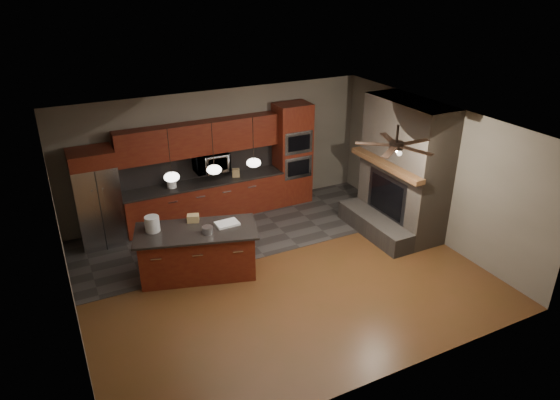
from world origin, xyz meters
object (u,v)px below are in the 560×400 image
counter_box (236,173)px  cardboard_box (193,218)px  oven_tower (292,154)px  paint_tray (227,224)px  paint_can (208,230)px  white_bucket (152,224)px  microwave (211,162)px  kitchen_island (198,252)px  counter_bucket (172,182)px  refrigerator (97,198)px

counter_box → cardboard_box: bearing=-111.6°
oven_tower → paint_tray: oven_tower is taller
paint_can → counter_box: (1.44, 2.25, 0.01)m
white_bucket → paint_can: size_ratio=1.44×
microwave → counter_box: size_ratio=4.08×
kitchen_island → paint_tray: (0.57, -0.06, 0.48)m
counter_box → paint_can: bearing=-102.3°
microwave → counter_box: microwave is taller
microwave → cardboard_box: microwave is taller
paint_tray → counter_bucket: counter_bucket is taller
white_bucket → counter_bucket: size_ratio=1.23×
refrigerator → oven_tower: bearing=1.0°
cardboard_box → counter_bucket: bearing=107.7°
paint_can → oven_tower: bearing=38.4°
oven_tower → counter_bucket: size_ratio=10.57×
microwave → oven_tower: bearing=-1.7°
paint_can → cardboard_box: 0.55m
paint_can → kitchen_island: bearing=125.9°
microwave → cardboard_box: (-1.00, -1.81, -0.31)m
microwave → white_bucket: microwave is taller
counter_box → kitchen_island: bearing=-107.6°
oven_tower → microwave: oven_tower is taller
white_bucket → counter_box: 2.86m
microwave → paint_tray: (-0.49, -2.19, -0.36)m
oven_tower → microwave: 1.98m
refrigerator → white_bucket: refrigerator is taller
cardboard_box → counter_box: counter_box is taller
oven_tower → white_bucket: oven_tower is taller
paint_can → counter_bucket: bearing=90.1°
refrigerator → cardboard_box: (1.44, -1.68, -0.01)m
counter_bucket → paint_can: bearing=-89.9°
kitchen_island → counter_bucket: size_ratio=10.40×
oven_tower → refrigerator: oven_tower is taller
refrigerator → kitchen_island: refrigerator is taller
cardboard_box → counter_box: size_ratio=1.19×
kitchen_island → oven_tower: bearing=50.9°
oven_tower → paint_tray: bearing=-139.1°
cardboard_box → counter_bucket: size_ratio=0.95×
oven_tower → microwave: size_ratio=3.25×
paint_can → microwave: bearing=68.8°
white_bucket → counter_bucket: white_bucket is taller
paint_can → paint_tray: size_ratio=0.47×
refrigerator → cardboard_box: refrigerator is taller
paint_can → counter_bucket: (-0.00, 2.30, 0.03)m
cardboard_box → counter_bucket: 1.76m
white_bucket → paint_can: white_bucket is taller
microwave → paint_can: 2.54m
oven_tower → counter_box: oven_tower is taller
counter_bucket → paint_tray: bearing=-78.8°
microwave → refrigerator: refrigerator is taller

